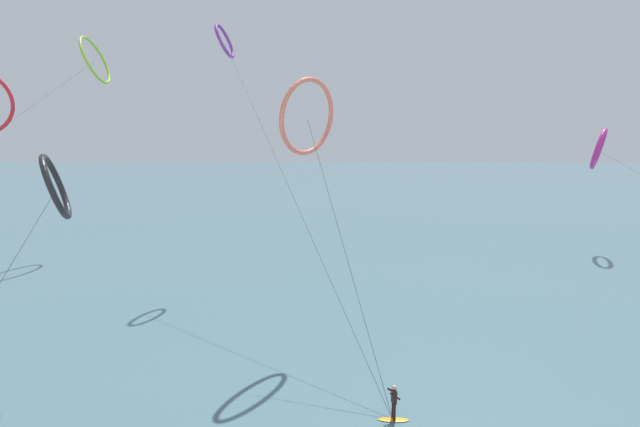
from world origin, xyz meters
The scene contains 7 objects.
sea_water centered at (0.00, 106.91, 0.04)m, with size 400.00×200.00×0.08m, color #476B75.
surfer_amber centered at (3.54, 16.88, 0.82)m, with size 1.40×0.62×1.70m.
kite_lime centered at (-25.69, 50.82, 20.60)m, with size 2.69×46.71×23.19m.
kite_violet centered at (-9.06, 40.62, 20.68)m, with size 13.55×25.48×22.27m.
kite_magenta centered at (29.10, 51.76, 11.12)m, with size 4.63×43.63×13.44m.
kite_coral centered at (-0.95, 26.55, 13.85)m, with size 6.35×11.84×16.21m.
kite_charcoal centered at (-13.44, 20.68, 10.19)m, with size 2.62×14.04×11.94m.
Camera 1 is at (1.10, -3.93, 12.99)m, focal length 27.93 mm.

